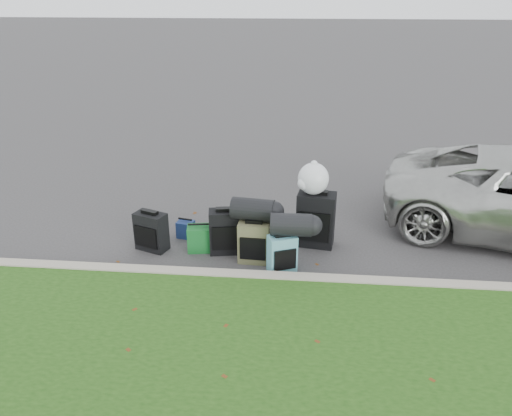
# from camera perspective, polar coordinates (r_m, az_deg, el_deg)

# --- Properties ---
(ground) EXTENTS (120.00, 120.00, 0.00)m
(ground) POSITION_cam_1_polar(r_m,az_deg,el_deg) (7.48, 0.62, -4.50)
(ground) COLOR #383535
(ground) RESTS_ON ground
(curb) EXTENTS (120.00, 0.18, 0.15)m
(curb) POSITION_cam_1_polar(r_m,az_deg,el_deg) (6.58, -0.10, -8.06)
(curb) COLOR #9E937F
(curb) RESTS_ON ground
(suitcase_small_black) EXTENTS (0.52, 0.40, 0.57)m
(suitcase_small_black) POSITION_cam_1_polar(r_m,az_deg,el_deg) (7.47, -11.87, -2.64)
(suitcase_small_black) COLOR black
(suitcase_small_black) RESTS_ON ground
(suitcase_large_black_left) EXTENTS (0.49, 0.34, 0.65)m
(suitcase_large_black_left) POSITION_cam_1_polar(r_m,az_deg,el_deg) (7.23, -3.54, -2.71)
(suitcase_large_black_left) COLOR black
(suitcase_large_black_left) RESTS_ON ground
(suitcase_olive) EXTENTS (0.45, 0.29, 0.59)m
(suitcase_olive) POSITION_cam_1_polar(r_m,az_deg,el_deg) (6.99, -0.21, -3.91)
(suitcase_olive) COLOR #47472C
(suitcase_olive) RESTS_ON ground
(suitcase_teal) EXTENTS (0.43, 0.35, 0.53)m
(suitcase_teal) POSITION_cam_1_polar(r_m,az_deg,el_deg) (6.77, 3.00, -5.24)
(suitcase_teal) COLOR teal
(suitcase_teal) RESTS_ON ground
(suitcase_large_black_right) EXTENTS (0.59, 0.41, 0.82)m
(suitcase_large_black_right) POSITION_cam_1_polar(r_m,az_deg,el_deg) (7.44, 6.85, -1.31)
(suitcase_large_black_right) COLOR black
(suitcase_large_black_right) RESTS_ON ground
(tote_green) EXTENTS (0.37, 0.31, 0.38)m
(tote_green) POSITION_cam_1_polar(r_m,az_deg,el_deg) (7.37, -6.52, -3.47)
(tote_green) COLOR #166325
(tote_green) RESTS_ON ground
(tote_navy) EXTENTS (0.28, 0.24, 0.26)m
(tote_navy) POSITION_cam_1_polar(r_m,az_deg,el_deg) (7.80, -8.03, -2.42)
(tote_navy) COLOR navy
(tote_navy) RESTS_ON ground
(duffel_left) EXTENTS (0.62, 0.39, 0.32)m
(duffel_left) POSITION_cam_1_polar(r_m,az_deg,el_deg) (6.88, -0.36, -0.17)
(duffel_left) COLOR black
(duffel_left) RESTS_ON suitcase_olive
(duffel_right) EXTENTS (0.55, 0.32, 0.31)m
(duffel_right) POSITION_cam_1_polar(r_m,az_deg,el_deg) (6.61, 4.03, -1.91)
(duffel_right) COLOR black
(duffel_right) RESTS_ON suitcase_teal
(trash_bag) EXTENTS (0.45, 0.45, 0.45)m
(trash_bag) POSITION_cam_1_polar(r_m,az_deg,el_deg) (7.21, 6.57, 3.34)
(trash_bag) COLOR white
(trash_bag) RESTS_ON suitcase_large_black_right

